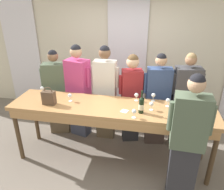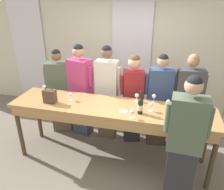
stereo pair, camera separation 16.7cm
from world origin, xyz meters
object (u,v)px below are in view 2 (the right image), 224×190
object	(u,v)px
tasting_bar	(110,112)
guest_navy_coat	(159,101)
wine_bottle	(140,106)
wine_glass_center_mid	(151,105)
wine_glass_back_left	(168,102)
wine_glass_front_left	(173,117)
guest_beige_cap	(187,104)
wine_glass_center_right	(71,95)
host_pouring	(184,144)
wine_glass_front_mid	(44,87)
guest_pink_top	(81,91)
wine_glass_center_left	(137,96)
wine_glass_back_right	(132,112)
wine_glass_front_right	(154,96)
wine_glass_back_mid	(193,118)
guest_olive_jacket	(60,92)
handbag	(50,96)
guest_cream_sweater	(107,92)
guest_striped_shirt	(133,98)

from	to	relation	value
tasting_bar	guest_navy_coat	distance (m)	0.96
wine_bottle	wine_glass_center_mid	size ratio (longest dim) A/B	2.59
wine_bottle	wine_glass_back_left	world-z (taller)	wine_bottle
wine_glass_front_left	guest_beige_cap	size ratio (longest dim) A/B	0.08
wine_glass_center_right	wine_glass_back_left	xyz separation A→B (m)	(1.52, 0.12, 0.00)
wine_glass_center_right	host_pouring	bearing A→B (deg)	-19.61
wine_glass_front_mid	tasting_bar	bearing A→B (deg)	-10.91
wine_glass_center_mid	guest_pink_top	bearing A→B (deg)	154.38
wine_bottle	wine_glass_front_mid	world-z (taller)	wine_bottle
wine_glass_center_left	wine_glass_back_right	bearing A→B (deg)	-88.02
wine_glass_front_right	wine_glass_back_mid	distance (m)	0.77
guest_olive_jacket	guest_beige_cap	bearing A→B (deg)	-0.00
wine_glass_back_mid	handbag	bearing A→B (deg)	176.53
wine_glass_front_mid	guest_cream_sweater	size ratio (longest dim) A/B	0.07
wine_glass_front_right	wine_glass_back_right	size ratio (longest dim) A/B	1.00
tasting_bar	wine_glass_center_right	world-z (taller)	wine_glass_center_right
wine_glass_front_mid	wine_glass_back_mid	distance (m)	2.46
tasting_bar	wine_glass_front_mid	world-z (taller)	wine_glass_front_mid
wine_glass_front_right	guest_beige_cap	distance (m)	0.67
guest_striped_shirt	host_pouring	xyz separation A→B (m)	(0.82, -1.22, 0.04)
host_pouring	wine_glass_back_right	bearing A→B (deg)	156.47
guest_striped_shirt	wine_glass_back_left	bearing A→B (deg)	-38.56
wine_glass_center_left	host_pouring	size ratio (longest dim) A/B	0.07
wine_glass_front_left	guest_olive_jacket	size ratio (longest dim) A/B	0.08
wine_glass_front_left	wine_glass_center_right	bearing A→B (deg)	169.24
handbag	wine_glass_center_left	bearing A→B (deg)	16.09
wine_glass_center_right	guest_beige_cap	world-z (taller)	guest_beige_cap
tasting_bar	wine_glass_center_right	size ratio (longest dim) A/B	23.85
guest_pink_top	host_pouring	size ratio (longest dim) A/B	1.00
wine_glass_center_right	handbag	bearing A→B (deg)	-150.84
wine_glass_back_right	guest_olive_jacket	world-z (taller)	guest_olive_jacket
wine_glass_back_right	wine_glass_front_right	bearing A→B (deg)	67.32
wine_glass_center_right	guest_pink_top	bearing A→B (deg)	97.11
handbag	wine_glass_back_mid	distance (m)	2.12
wine_glass_center_left	guest_beige_cap	xyz separation A→B (m)	(0.80, 0.38, -0.23)
wine_glass_front_right	wine_glass_front_mid	bearing A→B (deg)	-177.43
guest_olive_jacket	guest_pink_top	xyz separation A→B (m)	(0.44, 0.00, 0.07)
wine_glass_front_left	guest_cream_sweater	bearing A→B (deg)	142.06
handbag	wine_glass_front_left	world-z (taller)	handbag
wine_glass_front_right	wine_glass_back_right	distance (m)	0.64
handbag	wine_glass_back_mid	size ratio (longest dim) A/B	2.16
guest_olive_jacket	wine_glass_back_mid	bearing A→B (deg)	-20.60
wine_glass_center_left	guest_navy_coat	size ratio (longest dim) A/B	0.08
guest_navy_coat	host_pouring	size ratio (longest dim) A/B	0.95
wine_glass_back_left	guest_pink_top	distance (m)	1.68
handbag	guest_striped_shirt	xyz separation A→B (m)	(1.20, 0.76, -0.24)
tasting_bar	guest_beige_cap	xyz separation A→B (m)	(1.17, 0.66, -0.04)
tasting_bar	guest_olive_jacket	xyz separation A→B (m)	(-1.19, 0.66, -0.07)
wine_bottle	wine_glass_front_mid	size ratio (longest dim) A/B	2.59
tasting_bar	wine_glass_back_mid	bearing A→B (deg)	-11.14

